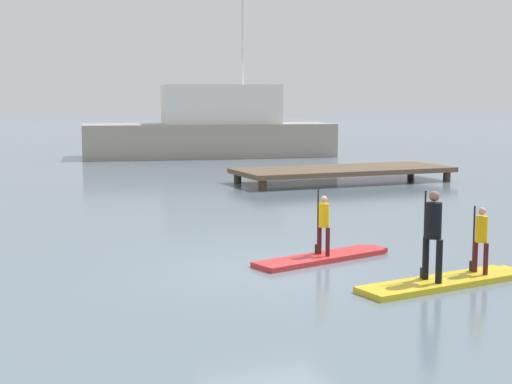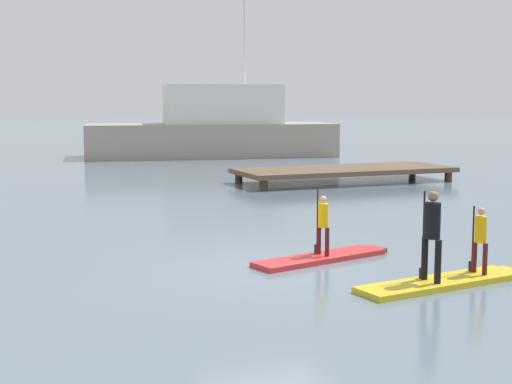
# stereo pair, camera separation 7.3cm
# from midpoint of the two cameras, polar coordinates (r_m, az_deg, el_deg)

# --- Properties ---
(ground_plane) EXTENTS (240.00, 240.00, 0.00)m
(ground_plane) POSITION_cam_midpoint_polar(r_m,az_deg,el_deg) (13.86, 1.18, -5.96)
(ground_plane) COLOR slate
(paddleboard_near) EXTENTS (3.13, 1.34, 0.10)m
(paddleboard_near) POSITION_cam_midpoint_polar(r_m,az_deg,el_deg) (14.69, 5.06, -5.03)
(paddleboard_near) COLOR red
(paddleboard_near) RESTS_ON ground
(paddler_child_solo) EXTENTS (0.25, 0.40, 1.29)m
(paddler_child_solo) POSITION_cam_midpoint_polar(r_m,az_deg,el_deg) (14.56, 5.06, -2.28)
(paddler_child_solo) COLOR #4C1419
(paddler_child_solo) RESTS_ON paddleboard_near
(paddleboard_far) EXTENTS (3.46, 1.16, 0.10)m
(paddleboard_far) POSITION_cam_midpoint_polar(r_m,az_deg,el_deg) (13.13, 14.20, -6.70)
(paddleboard_far) COLOR gold
(paddleboard_far) RESTS_ON ground
(paddler_adult) EXTENTS (0.30, 0.49, 1.53)m
(paddler_adult) POSITION_cam_midpoint_polar(r_m,az_deg,el_deg) (12.73, 13.28, -2.84)
(paddler_adult) COLOR black
(paddler_adult) RESTS_ON paddleboard_far
(paddler_child_front) EXTENTS (0.23, 0.41, 1.18)m
(paddler_child_front) POSITION_cam_midpoint_polar(r_m,az_deg,el_deg) (13.56, 16.74, -3.28)
(paddler_child_front) COLOR #4C1419
(paddler_child_front) RESTS_ON paddleboard_far
(fishing_boat_white_large) EXTENTS (14.04, 6.47, 9.52)m
(fishing_boat_white_large) POSITION_cam_midpoint_polar(r_m,az_deg,el_deg) (40.97, -3.42, 4.86)
(fishing_boat_white_large) COLOR #9E9384
(fishing_boat_white_large) RESTS_ON ground
(floating_dock) EXTENTS (8.28, 3.02, 0.55)m
(floating_dock) POSITION_cam_midpoint_polar(r_m,az_deg,el_deg) (28.32, 6.67, 1.66)
(floating_dock) COLOR brown
(floating_dock) RESTS_ON ground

